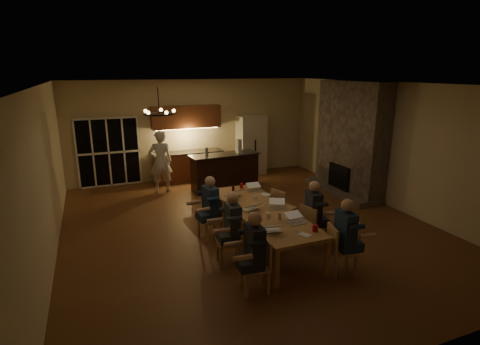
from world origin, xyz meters
name	(u,v)px	position (x,y,z in m)	size (l,w,h in m)	color
floor	(247,226)	(0.00, 0.00, 0.00)	(9.00, 9.00, 0.00)	brown
back_wall	(194,129)	(0.00, 4.52, 1.60)	(8.00, 0.04, 3.20)	#C2AC89
left_wall	(44,178)	(-4.02, 0.00, 1.60)	(0.04, 9.00, 3.20)	#C2AC89
right_wall	(391,145)	(4.02, 0.00, 1.60)	(0.04, 9.00, 3.20)	#C2AC89
ceiling	(248,83)	(0.00, 0.00, 3.22)	(8.00, 9.00, 0.04)	white
french_doors	(109,153)	(-2.70, 4.47, 1.05)	(1.86, 0.08, 2.10)	black
fireplace	(351,139)	(3.70, 1.20, 1.60)	(0.58, 2.50, 3.20)	#6B5E54
kitchenette	(188,144)	(-0.30, 4.20, 1.20)	(2.24, 0.68, 2.40)	brown
refrigerator	(251,145)	(1.90, 4.15, 1.00)	(0.90, 0.68, 2.00)	beige
dining_table	(262,226)	(-0.07, -0.91, 0.38)	(1.10, 3.34, 0.75)	tan
bar_island	(225,172)	(0.47, 2.84, 0.54)	(2.06, 0.68, 1.08)	black
chair_left_near	(255,265)	(-0.91, -2.43, 0.45)	(0.44, 0.44, 0.89)	tan
chair_left_mid	(229,241)	(-0.99, -1.45, 0.45)	(0.44, 0.44, 0.89)	tan
chair_left_far	(210,219)	(-0.99, -0.30, 0.45)	(0.44, 0.44, 0.89)	tan
chair_right_near	(342,250)	(0.74, -2.50, 0.45)	(0.44, 0.44, 0.89)	tan
chair_right_mid	(314,225)	(0.86, -1.41, 0.45)	(0.44, 0.44, 0.89)	tan
chair_right_far	(284,207)	(0.79, -0.27, 0.45)	(0.44, 0.44, 0.89)	tan
person_left_near	(255,253)	(-0.93, -2.47, 0.69)	(0.60, 0.60, 1.38)	#21242B
person_right_near	(345,237)	(0.77, -2.52, 0.69)	(0.60, 0.60, 1.38)	navy
person_left_mid	(233,228)	(-0.90, -1.44, 0.69)	(0.60, 0.60, 1.38)	#363C3F
person_right_mid	(313,214)	(0.84, -1.39, 0.69)	(0.60, 0.60, 1.38)	#21242B
person_left_far	(211,208)	(-0.97, -0.30, 0.69)	(0.60, 0.60, 1.38)	navy
standing_person	(161,162)	(-1.35, 3.27, 0.91)	(0.67, 0.44, 1.83)	silver
chandelier	(159,114)	(-2.01, -0.76, 2.75)	(0.55, 0.55, 0.03)	black
laptop_a	(271,225)	(-0.36, -1.92, 0.86)	(0.32, 0.28, 0.23)	silver
laptop_b	(297,217)	(0.23, -1.80, 0.86)	(0.32, 0.28, 0.23)	silver
laptop_c	(250,204)	(-0.30, -0.83, 0.86)	(0.32, 0.28, 0.23)	silver
laptop_d	(277,204)	(0.22, -1.01, 0.86)	(0.32, 0.28, 0.23)	silver
laptop_e	(233,191)	(-0.31, 0.12, 0.86)	(0.32, 0.28, 0.23)	silver
laptop_f	(255,187)	(0.27, 0.19, 0.86)	(0.32, 0.28, 0.23)	silver
mug_front	(268,216)	(-0.16, -1.38, 0.80)	(0.08, 0.08, 0.10)	white
mug_mid	(255,198)	(0.02, -0.36, 0.80)	(0.07, 0.07, 0.10)	white
mug_back	(234,197)	(-0.37, -0.14, 0.80)	(0.07, 0.07, 0.10)	white
redcup_near	(315,228)	(0.33, -2.24, 0.81)	(0.10, 0.10, 0.12)	#AF0B15
redcup_mid	(234,202)	(-0.50, -0.44, 0.81)	(0.09, 0.09, 0.12)	#AF0B15
redcup_far	(241,186)	(0.07, 0.55, 0.81)	(0.08, 0.08, 0.12)	#AF0B15
can_silver	(280,217)	(0.01, -1.53, 0.81)	(0.07, 0.07, 0.12)	#B2B2B7
can_cola	(233,188)	(-0.18, 0.43, 0.81)	(0.06, 0.06, 0.12)	#3F0F0C
can_right	(271,198)	(0.32, -0.53, 0.81)	(0.07, 0.07, 0.12)	#B2B2B7
plate_near	(291,217)	(0.25, -1.54, 0.76)	(0.23, 0.23, 0.02)	white
plate_left	(271,229)	(-0.35, -1.88, 0.76)	(0.26, 0.26, 0.02)	white
plate_far	(266,195)	(0.39, -0.14, 0.76)	(0.23, 0.23, 0.02)	white
notepad	(305,235)	(0.08, -2.31, 0.76)	(0.14, 0.20, 0.01)	white
bar_bottle	(207,151)	(-0.07, 2.87, 1.20)	(0.09, 0.09, 0.24)	#99999E
bar_blender	(239,146)	(0.91, 2.82, 1.29)	(0.13, 0.13, 0.41)	silver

